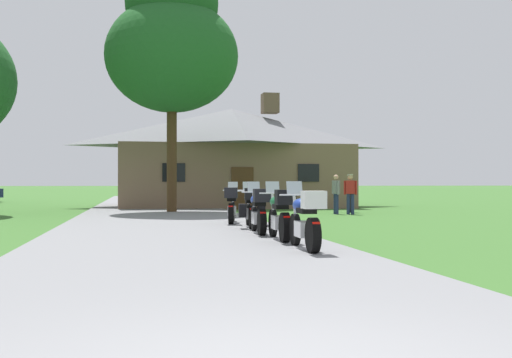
{
  "coord_description": "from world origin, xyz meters",
  "views": [
    {
      "loc": [
        -0.87,
        -4.0,
        1.33
      ],
      "look_at": [
        2.79,
        15.96,
        1.44
      ],
      "focal_mm": 44.84,
      "sensor_mm": 36.0,
      "label": 1
    }
  ],
  "objects_px": {
    "tree_by_lodge_front": "(172,40)",
    "motorcycle_blue_nearest_to_camera": "(305,220)",
    "motorcycle_black_farthest_in_row": "(232,205)",
    "motorcycle_green_fourth_in_row": "(251,208)",
    "motorcycle_blue_third_in_row": "(259,211)",
    "motorcycle_green_second_in_row": "(280,215)",
    "bystander_red_shirt_beside_signpost": "(350,192)",
    "bystander_gray_shirt_near_lodge": "(350,191)",
    "bystander_gray_shirt_by_tree": "(336,192)"
  },
  "relations": [
    {
      "from": "motorcycle_green_fourth_in_row",
      "to": "motorcycle_blue_nearest_to_camera",
      "type": "bearing_deg",
      "value": -84.48
    },
    {
      "from": "tree_by_lodge_front",
      "to": "motorcycle_green_fourth_in_row",
      "type": "bearing_deg",
      "value": -80.85
    },
    {
      "from": "motorcycle_blue_nearest_to_camera",
      "to": "motorcycle_blue_third_in_row",
      "type": "xyz_separation_m",
      "value": [
        -0.16,
        3.96,
        0.0
      ]
    },
    {
      "from": "bystander_gray_shirt_near_lodge",
      "to": "motorcycle_green_fourth_in_row",
      "type": "bearing_deg",
      "value": 2.72
    },
    {
      "from": "motorcycle_blue_third_in_row",
      "to": "tree_by_lodge_front",
      "type": "distance_m",
      "value": 14.52
    },
    {
      "from": "motorcycle_blue_nearest_to_camera",
      "to": "motorcycle_black_farthest_in_row",
      "type": "bearing_deg",
      "value": 92.48
    },
    {
      "from": "bystander_gray_shirt_by_tree",
      "to": "bystander_red_shirt_beside_signpost",
      "type": "bearing_deg",
      "value": -128.21
    },
    {
      "from": "motorcycle_black_farthest_in_row",
      "to": "bystander_gray_shirt_by_tree",
      "type": "distance_m",
      "value": 8.02
    },
    {
      "from": "motorcycle_green_second_in_row",
      "to": "tree_by_lodge_front",
      "type": "xyz_separation_m",
      "value": [
        -1.64,
        14.53,
        6.98
      ]
    },
    {
      "from": "motorcycle_green_fourth_in_row",
      "to": "bystander_gray_shirt_by_tree",
      "type": "height_order",
      "value": "bystander_gray_shirt_by_tree"
    },
    {
      "from": "bystander_red_shirt_beside_signpost",
      "to": "tree_by_lodge_front",
      "type": "height_order",
      "value": "tree_by_lodge_front"
    },
    {
      "from": "bystander_red_shirt_beside_signpost",
      "to": "motorcycle_blue_nearest_to_camera",
      "type": "bearing_deg",
      "value": 86.84
    },
    {
      "from": "bystander_gray_shirt_near_lodge",
      "to": "tree_by_lodge_front",
      "type": "relative_size",
      "value": 0.15
    },
    {
      "from": "bystander_red_shirt_beside_signpost",
      "to": "motorcycle_green_fourth_in_row",
      "type": "bearing_deg",
      "value": 73.13
    },
    {
      "from": "motorcycle_blue_third_in_row",
      "to": "bystander_gray_shirt_near_lodge",
      "type": "bearing_deg",
      "value": 64.14
    },
    {
      "from": "motorcycle_green_second_in_row",
      "to": "motorcycle_black_farthest_in_row",
      "type": "relative_size",
      "value": 1.01
    },
    {
      "from": "motorcycle_green_second_in_row",
      "to": "bystander_gray_shirt_near_lodge",
      "type": "xyz_separation_m",
      "value": [
        6.21,
        13.56,
        0.33
      ]
    },
    {
      "from": "tree_by_lodge_front",
      "to": "motorcycle_green_second_in_row",
      "type": "bearing_deg",
      "value": -83.56
    },
    {
      "from": "bystander_gray_shirt_near_lodge",
      "to": "motorcycle_blue_nearest_to_camera",
      "type": "bearing_deg",
      "value": 14.02
    },
    {
      "from": "motorcycle_green_fourth_in_row",
      "to": "bystander_gray_shirt_by_tree",
      "type": "distance_m",
      "value": 9.56
    },
    {
      "from": "motorcycle_blue_third_in_row",
      "to": "bystander_red_shirt_beside_signpost",
      "type": "xyz_separation_m",
      "value": [
        5.77,
        9.92,
        0.33
      ]
    },
    {
      "from": "bystander_red_shirt_beside_signpost",
      "to": "tree_by_lodge_front",
      "type": "xyz_separation_m",
      "value": [
        -7.29,
        2.73,
        6.65
      ]
    },
    {
      "from": "bystander_gray_shirt_near_lodge",
      "to": "bystander_red_shirt_beside_signpost",
      "type": "bearing_deg",
      "value": 17.87
    },
    {
      "from": "motorcycle_blue_nearest_to_camera",
      "to": "motorcycle_green_fourth_in_row",
      "type": "bearing_deg",
      "value": 90.78
    },
    {
      "from": "motorcycle_black_farthest_in_row",
      "to": "bystander_red_shirt_beside_signpost",
      "type": "xyz_separation_m",
      "value": [
        5.83,
        5.68,
        0.33
      ]
    },
    {
      "from": "motorcycle_blue_third_in_row",
      "to": "bystander_gray_shirt_near_lodge",
      "type": "relative_size",
      "value": 1.24
    },
    {
      "from": "tree_by_lodge_front",
      "to": "motorcycle_blue_nearest_to_camera",
      "type": "bearing_deg",
      "value": -84.24
    },
    {
      "from": "motorcycle_blue_third_in_row",
      "to": "bystander_gray_shirt_by_tree",
      "type": "relative_size",
      "value": 1.25
    },
    {
      "from": "motorcycle_blue_nearest_to_camera",
      "to": "bystander_red_shirt_beside_signpost",
      "type": "xyz_separation_m",
      "value": [
        5.61,
        13.87,
        0.33
      ]
    },
    {
      "from": "motorcycle_blue_third_in_row",
      "to": "tree_by_lodge_front",
      "type": "xyz_separation_m",
      "value": [
        -1.52,
        12.64,
        6.98
      ]
    },
    {
      "from": "motorcycle_blue_nearest_to_camera",
      "to": "bystander_gray_shirt_by_tree",
      "type": "distance_m",
      "value": 15.08
    },
    {
      "from": "motorcycle_black_farthest_in_row",
      "to": "motorcycle_blue_nearest_to_camera",
      "type": "bearing_deg",
      "value": -78.1
    },
    {
      "from": "bystander_red_shirt_beside_signpost",
      "to": "motorcycle_green_second_in_row",
      "type": "bearing_deg",
      "value": 83.3
    },
    {
      "from": "motorcycle_green_second_in_row",
      "to": "motorcycle_blue_nearest_to_camera",
      "type": "bearing_deg",
      "value": -87.18
    },
    {
      "from": "bystander_gray_shirt_near_lodge",
      "to": "tree_by_lodge_front",
      "type": "bearing_deg",
      "value": -61.45
    },
    {
      "from": "bystander_red_shirt_beside_signpost",
      "to": "bystander_gray_shirt_by_tree",
      "type": "distance_m",
      "value": 0.62
    },
    {
      "from": "motorcycle_green_fourth_in_row",
      "to": "motorcycle_black_farthest_in_row",
      "type": "xyz_separation_m",
      "value": [
        -0.24,
        2.09,
        0.01
      ]
    },
    {
      "from": "bystander_gray_shirt_by_tree",
      "to": "tree_by_lodge_front",
      "type": "relative_size",
      "value": 0.15
    },
    {
      "from": "motorcycle_green_second_in_row",
      "to": "motorcycle_blue_third_in_row",
      "type": "height_order",
      "value": "same"
    },
    {
      "from": "motorcycle_green_fourth_in_row",
      "to": "bystander_red_shirt_beside_signpost",
      "type": "relative_size",
      "value": 1.24
    },
    {
      "from": "bystander_red_shirt_beside_signpost",
      "to": "tree_by_lodge_front",
      "type": "distance_m",
      "value": 10.23
    },
    {
      "from": "motorcycle_green_fourth_in_row",
      "to": "motorcycle_green_second_in_row",
      "type": "bearing_deg",
      "value": -85.05
    },
    {
      "from": "motorcycle_blue_third_in_row",
      "to": "motorcycle_green_fourth_in_row",
      "type": "bearing_deg",
      "value": 87.93
    },
    {
      "from": "motorcycle_black_farthest_in_row",
      "to": "tree_by_lodge_front",
      "type": "distance_m",
      "value": 11.03
    },
    {
      "from": "motorcycle_blue_third_in_row",
      "to": "motorcycle_green_fourth_in_row",
      "type": "relative_size",
      "value": 1.0
    },
    {
      "from": "tree_by_lodge_front",
      "to": "bystander_gray_shirt_near_lodge",
      "type": "bearing_deg",
      "value": -7.02
    },
    {
      "from": "motorcycle_blue_nearest_to_camera",
      "to": "tree_by_lodge_front",
      "type": "height_order",
      "value": "tree_by_lodge_front"
    },
    {
      "from": "motorcycle_blue_third_in_row",
      "to": "bystander_red_shirt_beside_signpost",
      "type": "distance_m",
      "value": 11.48
    },
    {
      "from": "motorcycle_blue_third_in_row",
      "to": "motorcycle_black_farthest_in_row",
      "type": "relative_size",
      "value": 1.01
    },
    {
      "from": "motorcycle_blue_third_in_row",
      "to": "bystander_red_shirt_beside_signpost",
      "type": "bearing_deg",
      "value": 62.41
    }
  ]
}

